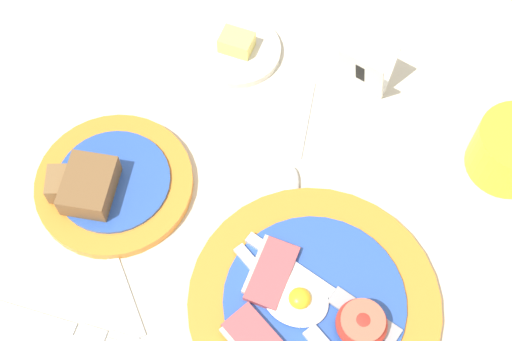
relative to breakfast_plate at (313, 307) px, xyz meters
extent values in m
plane|color=beige|center=(-0.09, 0.01, -0.01)|extent=(3.00, 3.00, 0.00)
cylinder|color=orange|center=(0.00, 0.00, 0.00)|extent=(0.26, 0.26, 0.01)
cylinder|color=#2D56B7|center=(0.00, 0.00, 0.00)|extent=(0.19, 0.19, 0.00)
cube|color=#BC5156|center=(-0.05, 0.01, 0.01)|extent=(0.05, 0.08, 0.01)
cube|color=beige|center=(-0.07, 0.01, 0.01)|extent=(0.02, 0.07, 0.01)
cube|color=#BC5156|center=(-0.03, -0.06, 0.01)|extent=(0.07, 0.05, 0.01)
ellipsoid|color=red|center=(0.05, 0.01, 0.02)|extent=(0.05, 0.05, 0.03)
cylinder|color=#DB664C|center=(0.05, 0.01, 0.03)|extent=(0.04, 0.04, 0.00)
ellipsoid|color=white|center=(-0.02, 0.00, 0.01)|extent=(0.07, 0.06, 0.01)
ellipsoid|color=yellow|center=(-0.01, 0.00, 0.02)|extent=(0.02, 0.02, 0.01)
cube|color=silver|center=(-0.05, -0.01, 0.01)|extent=(0.11, 0.05, 0.00)
cube|color=silver|center=(0.02, -0.03, 0.01)|extent=(0.03, 0.02, 0.00)
cube|color=silver|center=(-0.04, 0.02, 0.01)|extent=(0.11, 0.02, 0.00)
cube|color=#9EA0A5|center=(0.05, 0.02, 0.01)|extent=(0.08, 0.03, 0.00)
cylinder|color=orange|center=(-0.26, 0.00, 0.00)|extent=(0.18, 0.18, 0.01)
cylinder|color=#2D56B7|center=(-0.26, 0.00, 0.00)|extent=(0.13, 0.13, 0.00)
cube|color=brown|center=(-0.27, -0.02, 0.02)|extent=(0.07, 0.08, 0.03)
cube|color=olive|center=(-0.29, -0.02, 0.02)|extent=(0.07, 0.06, 0.02)
cylinder|color=yellow|center=(0.10, 0.27, 0.02)|extent=(0.09, 0.09, 0.06)
cylinder|color=silver|center=(-0.25, 0.24, 0.00)|extent=(0.11, 0.11, 0.01)
cube|color=#F4E06B|center=(-0.25, 0.24, 0.01)|extent=(0.05, 0.04, 0.02)
cube|color=white|center=(-0.09, 0.27, 0.03)|extent=(0.06, 0.02, 0.07)
cube|color=white|center=(-0.09, 0.29, 0.03)|extent=(0.06, 0.02, 0.07)
cube|color=black|center=(-0.09, 0.26, 0.03)|extent=(0.01, 0.01, 0.04)
cube|color=silver|center=(-0.13, 0.20, -0.01)|extent=(0.05, 0.10, 0.01)
ellipsoid|color=silver|center=(-0.09, 0.10, 0.00)|extent=(0.05, 0.07, 0.01)
cube|color=silver|center=(-0.18, -0.09, -0.01)|extent=(0.10, 0.07, 0.01)
cube|color=silver|center=(-0.25, -0.16, -0.01)|extent=(0.11, 0.04, 0.01)
cube|color=silver|center=(-0.18, -0.14, -0.01)|extent=(0.03, 0.02, 0.01)
cube|color=silver|center=(-0.14, -0.12, -0.01)|extent=(0.04, 0.02, 0.00)
camera|label=1|loc=(0.07, -0.22, 0.71)|focal=50.00mm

